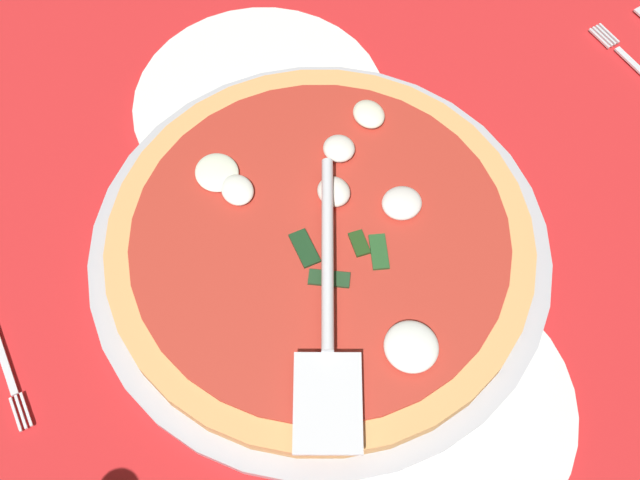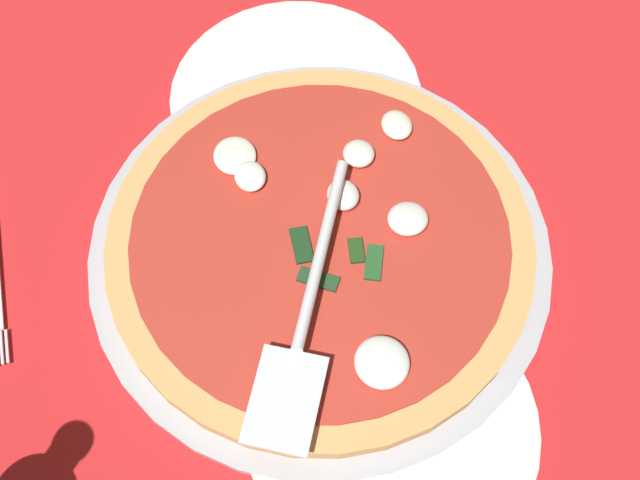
% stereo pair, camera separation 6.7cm
% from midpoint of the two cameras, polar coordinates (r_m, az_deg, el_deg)
% --- Properties ---
extents(ground_plane, '(0.99, 0.99, 0.01)m').
position_cam_midpoint_polar(ground_plane, '(0.69, 6.03, -1.79)').
color(ground_plane, red).
extents(checker_pattern, '(0.99, 0.99, 0.00)m').
position_cam_midpoint_polar(checker_pattern, '(0.69, 6.06, -1.63)').
color(checker_pattern, white).
rests_on(checker_pattern, ground_plane).
extents(pizza_pan, '(0.41, 0.41, 0.01)m').
position_cam_midpoint_polar(pizza_pan, '(0.68, 2.79, -0.90)').
color(pizza_pan, '#AFB2BC').
rests_on(pizza_pan, ground_plane).
extents(dinner_plate_left, '(0.23, 0.23, 0.01)m').
position_cam_midpoint_polar(dinner_plate_left, '(0.63, 8.44, -13.74)').
color(dinner_plate_left, white).
rests_on(dinner_plate_left, ground_plane).
extents(dinner_plate_right, '(0.25, 0.25, 0.01)m').
position_cam_midpoint_polar(dinner_plate_right, '(0.77, 0.69, 10.41)').
color(dinner_plate_right, white).
rests_on(dinner_plate_right, ground_plane).
extents(pizza, '(0.37, 0.37, 0.03)m').
position_cam_midpoint_polar(pizza, '(0.67, 2.92, -0.24)').
color(pizza, '#E29F5C').
rests_on(pizza, pizza_pan).
extents(pizza_server, '(0.24, 0.15, 0.01)m').
position_cam_midpoint_polar(pizza_server, '(0.61, 2.16, -5.41)').
color(pizza_server, silver).
rests_on(pizza_server, pizza).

